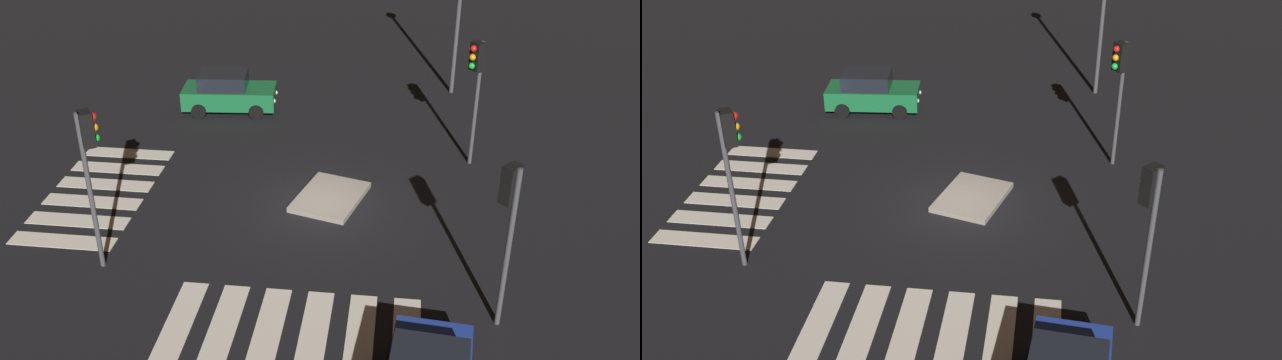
% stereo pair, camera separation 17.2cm
% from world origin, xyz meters
% --- Properties ---
extents(ground_plane, '(80.00, 80.00, 0.00)m').
position_xyz_m(ground_plane, '(0.00, 0.00, 0.00)').
color(ground_plane, black).
extents(traffic_island, '(3.01, 2.57, 0.18)m').
position_xyz_m(traffic_island, '(-0.51, 0.27, 0.09)').
color(traffic_island, gray).
rests_on(traffic_island, ground).
extents(car_green, '(2.03, 3.89, 1.65)m').
position_xyz_m(car_green, '(-7.13, -4.64, 0.81)').
color(car_green, '#196B38').
rests_on(car_green, ground).
extents(traffic_light_north, '(0.54, 0.54, 4.47)m').
position_xyz_m(traffic_light_north, '(4.96, 5.04, 3.38)').
color(traffic_light_north, '#47474C').
rests_on(traffic_light_north, ground).
extents(traffic_light_east, '(0.54, 0.53, 4.72)m').
position_xyz_m(traffic_light_east, '(3.80, -5.61, 3.57)').
color(traffic_light_east, '#47474C').
rests_on(traffic_light_east, ground).
extents(traffic_light_west, '(0.54, 0.53, 4.51)m').
position_xyz_m(traffic_light_west, '(-3.57, 4.83, 3.42)').
color(traffic_light_west, '#47474C').
rests_on(traffic_light_west, ground).
extents(crosswalk_near, '(6.45, 3.20, 0.02)m').
position_xyz_m(crosswalk_near, '(-0.00, -7.40, 0.01)').
color(crosswalk_near, silver).
rests_on(crosswalk_near, ground).
extents(crosswalk_side, '(3.20, 6.45, 0.02)m').
position_xyz_m(crosswalk_side, '(5.98, -0.00, 0.01)').
color(crosswalk_side, silver).
rests_on(crosswalk_side, ground).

